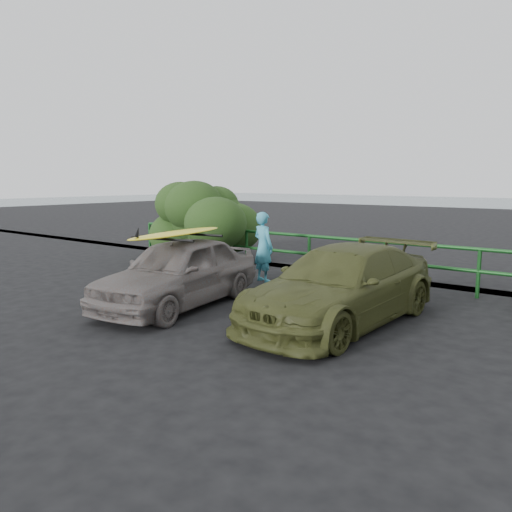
{
  "coord_description": "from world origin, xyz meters",
  "views": [
    {
      "loc": [
        5.45,
        -5.6,
        2.38
      ],
      "look_at": [
        -0.12,
        1.66,
        0.98
      ],
      "focal_mm": 35.0,
      "sensor_mm": 36.0,
      "label": 1
    }
  ],
  "objects_px": {
    "sedan": "(178,272)",
    "surfboard": "(177,233)",
    "olive_vehicle": "(341,286)",
    "man": "(263,247)",
    "guardrail": "(345,259)"
  },
  "relations": [
    {
      "from": "guardrail",
      "to": "sedan",
      "type": "relative_size",
      "value": 3.64
    },
    {
      "from": "sedan",
      "to": "surfboard",
      "type": "relative_size",
      "value": 1.45
    },
    {
      "from": "olive_vehicle",
      "to": "guardrail",
      "type": "bearing_deg",
      "value": 119.47
    },
    {
      "from": "guardrail",
      "to": "olive_vehicle",
      "type": "xyz_separation_m",
      "value": [
        1.63,
        -3.28,
        0.12
      ]
    },
    {
      "from": "olive_vehicle",
      "to": "man",
      "type": "bearing_deg",
      "value": 150.25
    },
    {
      "from": "guardrail",
      "to": "sedan",
      "type": "distance_m",
      "value": 4.35
    },
    {
      "from": "sedan",
      "to": "man",
      "type": "height_order",
      "value": "man"
    },
    {
      "from": "guardrail",
      "to": "surfboard",
      "type": "distance_m",
      "value": 4.44
    },
    {
      "from": "sedan",
      "to": "man",
      "type": "xyz_separation_m",
      "value": [
        -0.11,
        2.85,
        0.17
      ]
    },
    {
      "from": "sedan",
      "to": "guardrail",
      "type": "bearing_deg",
      "value": 62.92
    },
    {
      "from": "olive_vehicle",
      "to": "surfboard",
      "type": "distance_m",
      "value": 3.21
    },
    {
      "from": "olive_vehicle",
      "to": "man",
      "type": "xyz_separation_m",
      "value": [
        -3.11,
        2.0,
        0.18
      ]
    },
    {
      "from": "sedan",
      "to": "olive_vehicle",
      "type": "xyz_separation_m",
      "value": [
        3.0,
        0.85,
        -0.02
      ]
    },
    {
      "from": "sedan",
      "to": "surfboard",
      "type": "bearing_deg",
      "value": -98.77
    },
    {
      "from": "olive_vehicle",
      "to": "surfboard",
      "type": "relative_size",
      "value": 1.67
    }
  ]
}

